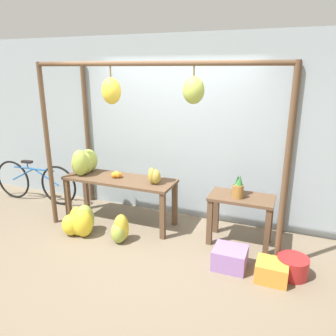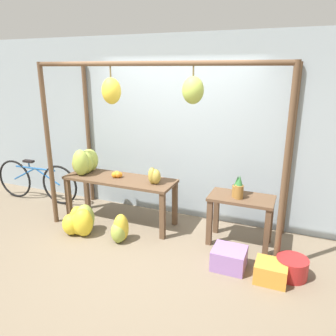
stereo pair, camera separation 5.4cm
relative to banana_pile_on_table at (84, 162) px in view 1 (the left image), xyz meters
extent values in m
plane|color=#756651|center=(1.32, -0.69, -0.91)|extent=(20.00, 20.00, 0.00)
cube|color=#99A8B2|center=(1.32, 0.67, 0.49)|extent=(8.00, 0.08, 2.80)
cylinder|color=brown|center=(-0.32, -0.39, 0.29)|extent=(0.07, 0.07, 2.39)
cylinder|color=brown|center=(2.97, -0.39, 0.29)|extent=(0.07, 0.07, 2.39)
cylinder|color=brown|center=(-0.32, 0.58, 0.29)|extent=(0.07, 0.07, 2.39)
cylinder|color=brown|center=(2.97, 0.58, 0.29)|extent=(0.07, 0.07, 2.39)
cylinder|color=brown|center=(1.32, -0.39, 1.46)|extent=(3.30, 0.06, 0.06)
cylinder|color=brown|center=(0.80, -0.39, 1.36)|extent=(0.02, 0.02, 0.13)
ellipsoid|color=gold|center=(0.80, -0.39, 1.13)|extent=(0.25, 0.23, 0.33)
cylinder|color=brown|center=(1.89, -0.39, 1.37)|extent=(0.02, 0.02, 0.11)
ellipsoid|color=#9EB247|center=(1.89, -0.39, 1.16)|extent=(0.25, 0.23, 0.32)
cube|color=brown|center=(0.63, 0.00, -0.20)|extent=(1.71, 0.57, 0.04)
cube|color=brown|center=(-0.17, -0.24, -0.56)|extent=(0.07, 0.07, 0.68)
cube|color=brown|center=(1.43, -0.24, -0.56)|extent=(0.07, 0.07, 0.68)
cube|color=brown|center=(-0.17, 0.23, -0.56)|extent=(0.07, 0.07, 0.68)
cube|color=brown|center=(1.43, 0.23, -0.56)|extent=(0.07, 0.07, 0.68)
cube|color=brown|center=(2.45, 0.05, -0.24)|extent=(0.85, 0.47, 0.04)
cube|color=brown|center=(2.08, -0.14, -0.58)|extent=(0.07, 0.07, 0.64)
cube|color=brown|center=(2.82, -0.14, -0.58)|extent=(0.07, 0.07, 0.64)
cube|color=brown|center=(2.08, 0.23, -0.58)|extent=(0.07, 0.07, 0.64)
cube|color=brown|center=(2.82, 0.23, -0.58)|extent=(0.07, 0.07, 0.64)
ellipsoid|color=#9EB247|center=(0.03, 0.00, 0.00)|extent=(0.30, 0.28, 0.36)
ellipsoid|color=#9EB247|center=(0.01, 0.11, 0.00)|extent=(0.32, 0.34, 0.36)
ellipsoid|color=yellow|center=(-0.09, -0.03, -0.03)|extent=(0.27, 0.28, 0.30)
ellipsoid|color=#9EB247|center=(0.02, -0.11, 0.02)|extent=(0.26, 0.24, 0.41)
sphere|color=orange|center=(0.61, 0.02, -0.14)|extent=(0.08, 0.08, 0.08)
sphere|color=orange|center=(0.60, 0.00, -0.13)|extent=(0.10, 0.10, 0.10)
sphere|color=orange|center=(0.55, 0.01, -0.15)|extent=(0.07, 0.07, 0.07)
sphere|color=orange|center=(0.55, -0.02, -0.14)|extent=(0.09, 0.09, 0.09)
sphere|color=orange|center=(0.57, 0.02, -0.14)|extent=(0.09, 0.09, 0.09)
sphere|color=orange|center=(0.55, 0.05, -0.14)|extent=(0.09, 0.09, 0.09)
cylinder|color=olive|center=(2.42, -0.03, -0.13)|extent=(0.11, 0.11, 0.18)
cone|color=#337538|center=(2.42, -0.03, 0.03)|extent=(0.08, 0.08, 0.14)
cylinder|color=olive|center=(2.39, 0.02, -0.14)|extent=(0.13, 0.13, 0.16)
cone|color=#337538|center=(2.39, 0.02, 0.00)|extent=(0.09, 0.09, 0.13)
ellipsoid|color=yellow|center=(0.36, -0.61, -0.70)|extent=(0.30, 0.28, 0.42)
ellipsoid|color=#9EB247|center=(0.31, -0.50, -0.69)|extent=(0.32, 0.34, 0.43)
ellipsoid|color=yellow|center=(0.20, -0.53, -0.71)|extent=(0.24, 0.26, 0.40)
ellipsoid|color=yellow|center=(0.16, -0.64, -0.75)|extent=(0.34, 0.33, 0.31)
ellipsoid|color=yellow|center=(0.27, -0.60, -0.74)|extent=(0.28, 0.26, 0.33)
ellipsoid|color=gold|center=(0.93, -0.52, -0.71)|extent=(0.22, 0.24, 0.40)
ellipsoid|color=gold|center=(0.92, -0.52, -0.75)|extent=(0.30, 0.30, 0.30)
ellipsoid|color=#9EB247|center=(0.91, -0.57, -0.76)|extent=(0.30, 0.30, 0.30)
cube|color=#9970B7|center=(2.45, -0.58, -0.78)|extent=(0.39, 0.35, 0.25)
cylinder|color=#AD2323|center=(3.16, -0.49, -0.79)|extent=(0.36, 0.36, 0.24)
torus|color=black|center=(-1.71, 0.15, -0.55)|extent=(0.71, 0.07, 0.71)
torus|color=black|center=(-0.72, 0.20, -0.55)|extent=(0.71, 0.07, 0.71)
cylinder|color=#235B9E|center=(-1.21, 0.17, -0.30)|extent=(0.84, 0.07, 0.03)
cylinder|color=#235B9E|center=(-1.46, 0.16, -0.42)|extent=(0.51, 0.05, 0.28)
cylinder|color=#235B9E|center=(-0.97, 0.19, -0.42)|extent=(0.51, 0.05, 0.28)
cylinder|color=#235B9E|center=(-1.34, 0.17, -0.25)|extent=(0.02, 0.02, 0.10)
cube|color=black|center=(-1.34, 0.17, -0.18)|extent=(0.20, 0.09, 0.04)
cylinder|color=#235B9E|center=(-0.82, 0.19, -0.25)|extent=(0.02, 0.02, 0.10)
ellipsoid|color=#B2993D|center=(1.23, -0.03, -0.07)|extent=(0.22, 0.22, 0.22)
ellipsoid|color=#B2993D|center=(1.19, -0.05, -0.06)|extent=(0.15, 0.17, 0.24)
cube|color=orange|center=(2.94, -0.66, -0.79)|extent=(0.35, 0.32, 0.22)
camera|label=1|loc=(3.04, -4.06, 1.40)|focal=35.00mm
camera|label=2|loc=(3.09, -4.04, 1.40)|focal=35.00mm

